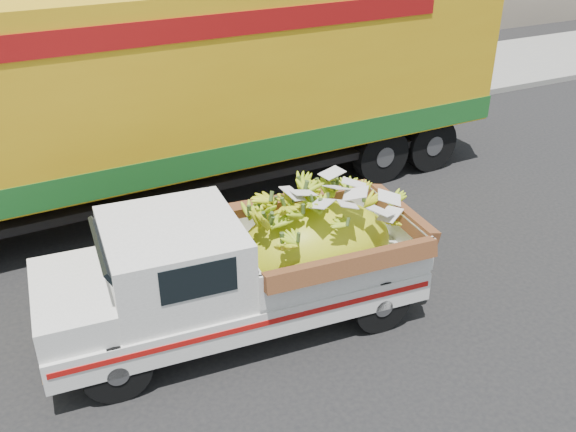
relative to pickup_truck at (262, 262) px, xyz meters
name	(u,v)px	position (x,y,z in m)	size (l,w,h in m)	color
ground	(320,297)	(0.94, 0.10, -0.91)	(100.00, 100.00, 0.00)	black
curb	(181,144)	(0.94, 6.37, -0.83)	(60.00, 0.25, 0.15)	gray
sidewalk	(154,116)	(0.94, 8.47, -0.84)	(60.00, 4.00, 0.14)	gray
pickup_truck	(262,262)	(0.00, 0.00, 0.00)	(4.95, 2.15, 1.69)	black
semi_trailer	(185,87)	(0.38, 3.92, 1.21)	(12.02, 2.83, 3.80)	black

